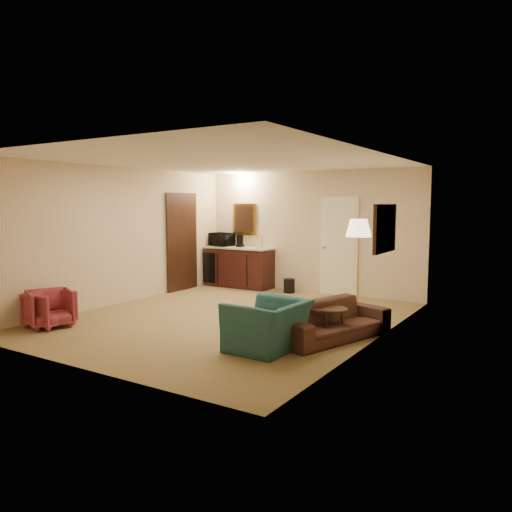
{
  "coord_description": "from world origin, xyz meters",
  "views": [
    {
      "loc": [
        4.72,
        -6.68,
        1.91
      ],
      "look_at": [
        0.21,
        0.5,
        1.01
      ],
      "focal_mm": 35.0,
      "sensor_mm": 36.0,
      "label": 1
    }
  ],
  "objects_px": {
    "coffee_table": "(321,322)",
    "rose_chair_near": "(50,306)",
    "waste_bin": "(289,286)",
    "microwave": "(222,238)",
    "wetbar_cabinet": "(239,267)",
    "teal_armchair": "(268,317)",
    "floor_lamp": "(358,267)",
    "rose_chair_far": "(50,307)",
    "sofa": "(332,314)",
    "coffee_maker": "(240,241)"
  },
  "relations": [
    {
      "from": "coffee_table",
      "to": "microwave",
      "type": "distance_m",
      "value": 5.05
    },
    {
      "from": "sofa",
      "to": "waste_bin",
      "type": "xyz_separation_m",
      "value": [
        -2.25,
        2.92,
        -0.21
      ]
    },
    {
      "from": "rose_chair_near",
      "to": "coffee_table",
      "type": "xyz_separation_m",
      "value": [
        3.83,
        1.66,
        -0.1
      ]
    },
    {
      "from": "coffee_maker",
      "to": "rose_chair_near",
      "type": "bearing_deg",
      "value": -100.04
    },
    {
      "from": "coffee_table",
      "to": "rose_chair_near",
      "type": "bearing_deg",
      "value": -156.61
    },
    {
      "from": "sofa",
      "to": "floor_lamp",
      "type": "distance_m",
      "value": 1.75
    },
    {
      "from": "wetbar_cabinet",
      "to": "coffee_table",
      "type": "xyz_separation_m",
      "value": [
        3.45,
        -3.0,
        -0.24
      ]
    },
    {
      "from": "teal_armchair",
      "to": "sofa",
      "type": "bearing_deg",
      "value": 154.04
    },
    {
      "from": "sofa",
      "to": "coffee_table",
      "type": "relative_size",
      "value": 2.36
    },
    {
      "from": "microwave",
      "to": "rose_chair_near",
      "type": "bearing_deg",
      "value": -76.84
    },
    {
      "from": "waste_bin",
      "to": "microwave",
      "type": "bearing_deg",
      "value": 177.14
    },
    {
      "from": "floor_lamp",
      "to": "microwave",
      "type": "relative_size",
      "value": 2.99
    },
    {
      "from": "teal_armchair",
      "to": "waste_bin",
      "type": "bearing_deg",
      "value": -153.89
    },
    {
      "from": "coffee_maker",
      "to": "waste_bin",
      "type": "bearing_deg",
      "value": -9.09
    },
    {
      "from": "wetbar_cabinet",
      "to": "coffee_table",
      "type": "relative_size",
      "value": 2.11
    },
    {
      "from": "coffee_table",
      "to": "sofa",
      "type": "bearing_deg",
      "value": 6.6
    },
    {
      "from": "microwave",
      "to": "coffee_maker",
      "type": "bearing_deg",
      "value": 11.76
    },
    {
      "from": "coffee_table",
      "to": "waste_bin",
      "type": "distance_m",
      "value": 3.61
    },
    {
      "from": "coffee_maker",
      "to": "sofa",
      "type": "bearing_deg",
      "value": -45.17
    },
    {
      "from": "teal_armchair",
      "to": "floor_lamp",
      "type": "xyz_separation_m",
      "value": [
        0.24,
        2.61,
        0.39
      ]
    },
    {
      "from": "sofa",
      "to": "teal_armchair",
      "type": "relative_size",
      "value": 1.84
    },
    {
      "from": "rose_chair_far",
      "to": "coffee_maker",
      "type": "height_order",
      "value": "coffee_maker"
    },
    {
      "from": "rose_chair_far",
      "to": "waste_bin",
      "type": "height_order",
      "value": "rose_chair_far"
    },
    {
      "from": "rose_chair_near",
      "to": "coffee_table",
      "type": "distance_m",
      "value": 4.18
    },
    {
      "from": "teal_armchair",
      "to": "rose_chair_near",
      "type": "height_order",
      "value": "teal_armchair"
    },
    {
      "from": "waste_bin",
      "to": "floor_lamp",
      "type": "bearing_deg",
      "value": -32.01
    },
    {
      "from": "wetbar_cabinet",
      "to": "floor_lamp",
      "type": "xyz_separation_m",
      "value": [
        3.35,
        -1.32,
        0.37
      ]
    },
    {
      "from": "teal_armchair",
      "to": "floor_lamp",
      "type": "bearing_deg",
      "value": 176.31
    },
    {
      "from": "microwave",
      "to": "coffee_maker",
      "type": "relative_size",
      "value": 1.96
    },
    {
      "from": "coffee_table",
      "to": "wetbar_cabinet",
      "type": "bearing_deg",
      "value": 138.95
    },
    {
      "from": "microwave",
      "to": "wetbar_cabinet",
      "type": "bearing_deg",
      "value": 9.16
    },
    {
      "from": "sofa",
      "to": "microwave",
      "type": "xyz_separation_m",
      "value": [
        -4.1,
        3.01,
        0.75
      ]
    },
    {
      "from": "rose_chair_far",
      "to": "floor_lamp",
      "type": "bearing_deg",
      "value": -54.12
    },
    {
      "from": "rose_chair_far",
      "to": "coffee_maker",
      "type": "xyz_separation_m",
      "value": [
        0.41,
        4.69,
        0.76
      ]
    },
    {
      "from": "rose_chair_near",
      "to": "coffee_table",
      "type": "height_order",
      "value": "rose_chair_near"
    },
    {
      "from": "rose_chair_far",
      "to": "teal_armchair",
      "type": "bearing_deg",
      "value": -84.03
    },
    {
      "from": "floor_lamp",
      "to": "teal_armchair",
      "type": "bearing_deg",
      "value": -95.26
    },
    {
      "from": "floor_lamp",
      "to": "rose_chair_near",
      "type": "bearing_deg",
      "value": -138.16
    },
    {
      "from": "teal_armchair",
      "to": "coffee_table",
      "type": "distance_m",
      "value": 1.01
    },
    {
      "from": "coffee_table",
      "to": "teal_armchair",
      "type": "bearing_deg",
      "value": -110.23
    },
    {
      "from": "rose_chair_far",
      "to": "waste_bin",
      "type": "distance_m",
      "value": 4.91
    },
    {
      "from": "waste_bin",
      "to": "microwave",
      "type": "distance_m",
      "value": 2.09
    },
    {
      "from": "rose_chair_near",
      "to": "rose_chair_far",
      "type": "bearing_deg",
      "value": 166.52
    },
    {
      "from": "rose_chair_near",
      "to": "wetbar_cabinet",
      "type": "bearing_deg",
      "value": 20.08
    },
    {
      "from": "teal_armchair",
      "to": "coffee_maker",
      "type": "bearing_deg",
      "value": -140.41
    },
    {
      "from": "wetbar_cabinet",
      "to": "teal_armchair",
      "type": "relative_size",
      "value": 1.65
    },
    {
      "from": "rose_chair_near",
      "to": "teal_armchair",
      "type": "bearing_deg",
      "value": -53.34
    },
    {
      "from": "sofa",
      "to": "microwave",
      "type": "height_order",
      "value": "microwave"
    },
    {
      "from": "teal_armchair",
      "to": "coffee_table",
      "type": "relative_size",
      "value": 1.28
    },
    {
      "from": "floor_lamp",
      "to": "microwave",
      "type": "height_order",
      "value": "floor_lamp"
    }
  ]
}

